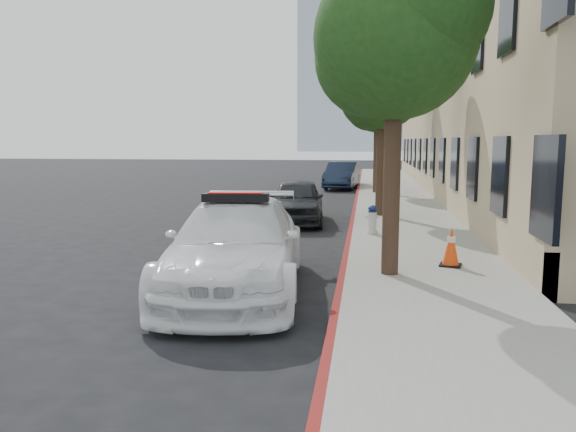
% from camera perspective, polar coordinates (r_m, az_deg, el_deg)
% --- Properties ---
extents(ground, '(120.00, 120.00, 0.00)m').
position_cam_1_polar(ground, '(12.48, -3.57, -3.94)').
color(ground, black).
rests_on(ground, ground).
extents(sidewalk, '(3.20, 50.00, 0.15)m').
position_cam_1_polar(sidewalk, '(22.14, 10.88, 1.24)').
color(sidewalk, gray).
rests_on(sidewalk, ground).
extents(curb_strip, '(0.12, 50.00, 0.15)m').
position_cam_1_polar(curb_strip, '(22.11, 6.89, 1.31)').
color(curb_strip, maroon).
rests_on(curb_strip, ground).
extents(building, '(8.00, 36.00, 10.00)m').
position_cam_1_polar(building, '(27.91, 22.45, 12.24)').
color(building, tan).
rests_on(building, ground).
extents(tower_left, '(18.00, 14.00, 60.00)m').
position_cam_1_polar(tower_left, '(134.96, 5.37, 19.43)').
color(tower_left, '#9EA8B7').
rests_on(tower_left, ground).
extents(tower_right, '(14.00, 14.00, 44.00)m').
position_cam_1_polar(tower_right, '(148.40, 10.81, 15.12)').
color(tower_right, '#9EA8B7').
rests_on(tower_right, ground).
extents(tree_near, '(2.92, 2.82, 5.62)m').
position_cam_1_polar(tree_near, '(10.12, 11.03, 17.56)').
color(tree_near, black).
rests_on(tree_near, sidewalk).
extents(tree_mid, '(2.77, 2.64, 5.43)m').
position_cam_1_polar(tree_mid, '(18.04, 9.68, 12.83)').
color(tree_mid, black).
rests_on(tree_mid, sidewalk).
extents(tree_far, '(3.10, 3.00, 5.81)m').
position_cam_1_polar(tree_far, '(26.03, 9.18, 11.73)').
color(tree_far, black).
rests_on(tree_far, sidewalk).
extents(police_car, '(2.64, 5.41, 1.67)m').
position_cam_1_polar(police_car, '(9.45, -5.27, -3.03)').
color(police_car, white).
rests_on(police_car, ground).
extents(parked_car_mid, '(1.92, 4.08, 1.35)m').
position_cam_1_polar(parked_car_mid, '(17.20, 0.89, 1.56)').
color(parked_car_mid, black).
rests_on(parked_car_mid, ground).
extents(parked_car_far, '(1.86, 4.33, 1.39)m').
position_cam_1_polar(parked_car_far, '(29.52, 5.53, 4.13)').
color(parked_car_far, '#162038').
rests_on(parked_car_far, ground).
extents(fire_hydrant, '(0.31, 0.28, 0.74)m').
position_cam_1_polar(fire_hydrant, '(14.39, 8.57, -0.40)').
color(fire_hydrant, silver).
rests_on(fire_hydrant, sidewalk).
extents(traffic_cone, '(0.48, 0.48, 0.75)m').
position_cam_1_polar(traffic_cone, '(11.06, 16.24, -3.00)').
color(traffic_cone, black).
rests_on(traffic_cone, sidewalk).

